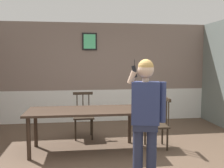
# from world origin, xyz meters

# --- Properties ---
(ground_plane) EXTENTS (6.95, 6.95, 0.00)m
(ground_plane) POSITION_xyz_m (0.00, 0.00, 0.00)
(ground_plane) COLOR brown
(room_back_partition) EXTENTS (6.31, 0.17, 2.66)m
(room_back_partition) POSITION_xyz_m (-0.00, 2.96, 1.28)
(room_back_partition) COLOR gray
(room_back_partition) RESTS_ON ground_plane
(dining_table) EXTENTS (2.06, 0.88, 0.77)m
(dining_table) POSITION_xyz_m (-0.34, 0.71, 0.69)
(dining_table) COLOR #38281E
(dining_table) RESTS_ON ground_plane
(chair_near_window) EXTENTS (0.44, 0.44, 0.97)m
(chair_near_window) POSITION_xyz_m (-0.33, 1.53, 0.48)
(chair_near_window) COLOR #2D2319
(chair_near_window) RESTS_ON ground_plane
(chair_by_doorway) EXTENTS (0.46, 0.46, 0.97)m
(chair_by_doorway) POSITION_xyz_m (1.08, 0.69, 0.47)
(chair_by_doorway) COLOR #2D2319
(chair_by_doorway) RESTS_ON ground_plane
(person_figure) EXTENTS (0.53, 0.29, 1.69)m
(person_figure) POSITION_xyz_m (0.48, -0.58, 0.97)
(person_figure) COLOR #282E49
(person_figure) RESTS_ON ground_plane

